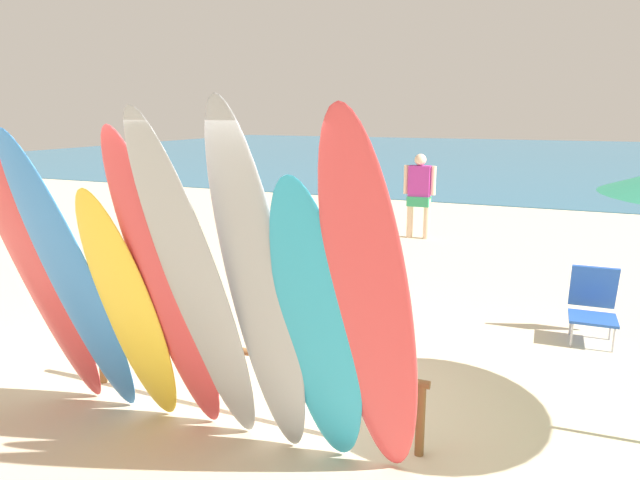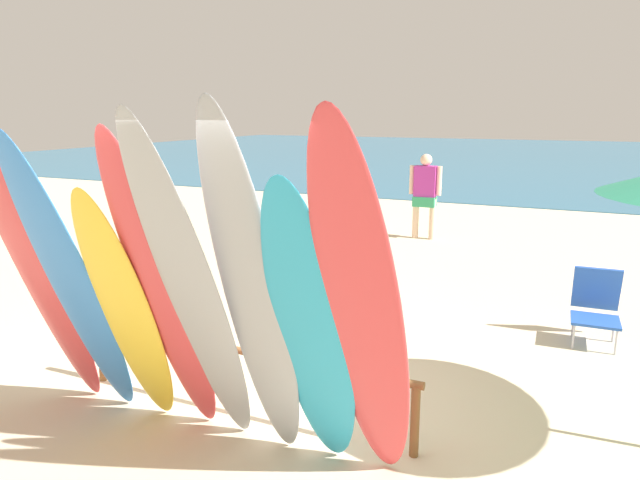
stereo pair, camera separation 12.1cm
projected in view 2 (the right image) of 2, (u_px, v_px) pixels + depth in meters
ground at (485, 197)px, 17.44m from camera, size 60.00×60.00×0.00m
ocean_water at (533, 156)px, 33.87m from camera, size 60.00×40.00×0.02m
surfboard_rack at (238, 360)px, 4.87m from camera, size 3.20×0.07×0.61m
surfboard_red_0 at (33, 262)px, 4.60m from camera, size 0.59×1.07×2.74m
surfboard_blue_1 at (72, 285)px, 4.47m from camera, size 0.57×1.03×2.46m
surfboard_yellow_2 at (127, 314)px, 4.40m from camera, size 0.53×0.89×2.07m
surfboard_red_3 at (163, 295)px, 4.19m from camera, size 0.53×1.02×2.49m
surfboard_grey_4 at (193, 296)px, 3.98m from camera, size 0.58×1.14×2.60m
surfboard_grey_5 at (254, 298)px, 3.85m from camera, size 0.55×0.95×2.66m
surfboard_teal_6 at (311, 335)px, 3.78m from camera, size 0.57×0.90×2.22m
surfboard_red_7 at (363, 320)px, 3.51m from camera, size 0.60×1.14×2.62m
beachgoer_by_water at (425, 190)px, 11.60m from camera, size 0.65×0.28×1.72m
beachgoer_near_rack at (343, 185)px, 12.53m from camera, size 0.44×0.57×1.71m
beach_chair_red at (596, 304)px, 6.47m from camera, size 0.52×0.66×0.84m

